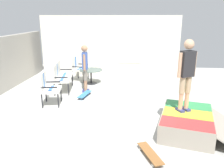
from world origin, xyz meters
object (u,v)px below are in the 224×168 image
Objects in this scene: patio_chair_near_house at (78,66)px; skateboard_by_bench at (85,94)px; patio_bench at (60,74)px; patio_table at (91,74)px; person_watching at (85,65)px; patio_chair_by_wall at (47,85)px; skate_ramp at (188,122)px; person_skater at (187,71)px; skateboard_spare at (150,153)px.

skateboard_by_bench is (-1.99, -0.73, -0.53)m from patio_chair_near_house.
patio_bench reaches higher than patio_table.
person_watching is (-1.43, -0.64, 0.35)m from patio_chair_near_house.
patio_bench is 1.47× the size of patio_table.
patio_chair_by_wall is (-1.40, -0.06, -0.00)m from patio_bench.
skate_ramp is 1.22× the size of person_skater.
patio_chair_by_wall is at bearing 50.52° from skateboard_spare.
skate_ramp reaches higher than skateboard_spare.
person_watching is (-1.00, 0.01, 0.56)m from patio_table.
patio_bench reaches higher than skate_ramp.
person_skater reaches higher than skateboard_spare.
skate_ramp is at bearing -138.20° from patio_chair_near_house.
person_skater is at bearing -124.58° from skateboard_by_bench.
patio_chair_near_house is (1.41, -0.28, -0.00)m from patio_bench.
patio_chair_by_wall is at bearing 130.97° from skateboard_by_bench.
skateboard_by_bench is at bearing 55.42° from person_skater.
patio_bench is 1.28m from skateboard_by_bench.
patio_chair_near_house is at bearing 27.53° from skateboard_spare.
skate_ramp is 1.49m from skateboard_spare.
patio_chair_near_house is at bearing 42.04° from person_skater.
patio_table is 4.68m from person_skater.
skateboard_by_bench is (0.82, -0.95, -0.53)m from patio_chair_by_wall.
person_watching is 2.03× the size of skateboard_spare.
person_skater reaches higher than skate_ramp.
patio_chair_by_wall is at bearing 175.57° from patio_chair_near_house.
skate_ramp is 5.51m from patio_chair_near_house.
patio_table is at bearing 39.42° from skate_ramp.
patio_chair_by_wall is 1.36m from skateboard_by_bench.
skate_ramp is at bearing -124.23° from patio_bench.
patio_table is 0.54× the size of person_skater.
patio_chair_by_wall is 0.62× the size of person_watching.
patio_chair_near_house is at bearing 20.04° from skateboard_by_bench.
patio_table is 1.60m from skateboard_by_bench.
patio_bench is 4.67m from person_skater.
skate_ramp is 1.22m from person_skater.
patio_chair_by_wall is at bearing 71.71° from skate_ramp.
person_watching reaches higher than patio_chair_by_wall.
person_watching reaches higher than patio_table.
patio_chair_near_house is 1.61m from person_watching.
patio_chair_near_house is 1.00× the size of patio_chair_by_wall.
patio_table is (3.67, 3.02, 0.18)m from skate_ramp.
patio_chair_near_house is 0.62× the size of person_watching.
person_watching reaches higher than patio_bench.
patio_chair_by_wall is at bearing 148.18° from person_watching.
patio_chair_near_house is 2.19m from skateboard_by_bench.
person_watching is 4.44m from skateboard_spare.
patio_table is at bearing -123.48° from patio_chair_near_house.
person_skater is (-2.53, -3.84, 0.82)m from patio_bench.
patio_bench is 1.61× the size of skateboard_by_bench.
skateboard_spare is (-2.43, -2.95, -0.53)m from patio_chair_by_wall.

